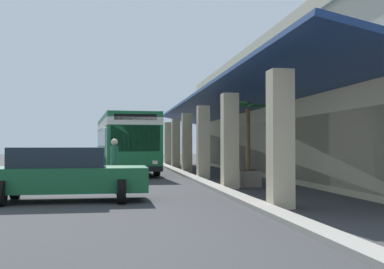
{
  "coord_description": "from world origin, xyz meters",
  "views": [
    {
      "loc": [
        25.61,
        0.0,
        1.52
      ],
      "look_at": [
        2.17,
        3.66,
        2.07
      ],
      "focal_mm": 44.21,
      "sensor_mm": 36.0,
      "label": 1
    }
  ],
  "objects": [
    {
      "name": "parked_sedan_green",
      "position": [
        12.28,
        -1.47,
        0.75
      ],
      "size": [
        2.48,
        4.42,
        1.47
      ],
      "color": "#195933",
      "rests_on": "ground"
    },
    {
      "name": "curb_strip",
      "position": [
        1.38,
        3.38,
        0.06
      ],
      "size": [
        38.04,
        0.5,
        0.12
      ],
      "primitive_type": "cube",
      "color": "#9E998E",
      "rests_on": "ground"
    },
    {
      "name": "plaza_building",
      "position": [
        1.38,
        13.0,
        3.37
      ],
      "size": [
        32.0,
        15.87,
        6.72
      ],
      "color": "#C6B793",
      "rests_on": "ground"
    },
    {
      "name": "potted_palm",
      "position": [
        8.65,
        4.75,
        0.84
      ],
      "size": [
        1.71,
        1.88,
        3.21
      ],
      "color": "gray",
      "rests_on": "ground"
    },
    {
      "name": "transit_bus",
      "position": [
        -1.5,
        0.33,
        1.85
      ],
      "size": [
        11.37,
        3.44,
        3.34
      ],
      "color": "#196638",
      "rests_on": "ground"
    },
    {
      "name": "ground",
      "position": [
        0.0,
        8.0,
        0.0
      ],
      "size": [
        120.0,
        120.0,
        0.0
      ],
      "primitive_type": "plane",
      "color": "#38383A"
    },
    {
      "name": "pedestrian",
      "position": [
        9.18,
        -0.13,
        1.0
      ],
      "size": [
        0.7,
        0.36,
        1.76
      ],
      "color": "#38383D",
      "rests_on": "ground"
    }
  ]
}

